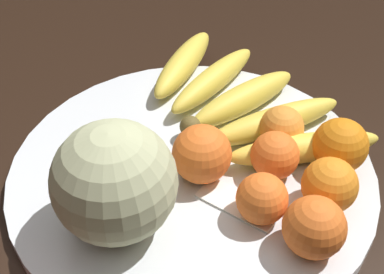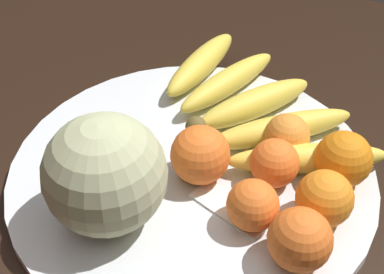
{
  "view_description": "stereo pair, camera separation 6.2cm",
  "coord_description": "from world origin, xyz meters",
  "px_view_note": "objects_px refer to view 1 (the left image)",
  "views": [
    {
      "loc": [
        0.11,
        -0.47,
        1.24
      ],
      "look_at": [
        -0.02,
        -0.02,
        0.84
      ],
      "focal_mm": 50.0,
      "sensor_mm": 36.0,
      "label": 1
    },
    {
      "loc": [
        0.17,
        -0.44,
        1.24
      ],
      "look_at": [
        -0.02,
        -0.02,
        0.84
      ],
      "focal_mm": 50.0,
      "sensor_mm": 36.0,
      "label": 2
    }
  ],
  "objects_px": {
    "orange_back_right": "(314,227)",
    "kitchen_table": "(213,214)",
    "fruit_bowl": "(192,172)",
    "orange_back_left": "(282,128)",
    "produce_tag": "(238,204)",
    "orange_front_left": "(202,154)",
    "orange_mid_center": "(340,145)",
    "orange_front_right": "(262,199)",
    "orange_top_small": "(275,156)",
    "orange_side_extra": "(330,185)",
    "melon": "(114,182)",
    "banana_bunch": "(240,100)"
  },
  "relations": [
    {
      "from": "orange_back_right",
      "to": "kitchen_table",
      "type": "bearing_deg",
      "value": 142.52
    },
    {
      "from": "fruit_bowl",
      "to": "orange_back_left",
      "type": "relative_size",
      "value": 7.92
    },
    {
      "from": "orange_back_right",
      "to": "produce_tag",
      "type": "xyz_separation_m",
      "value": [
        -0.09,
        0.04,
        -0.03
      ]
    },
    {
      "from": "orange_front_left",
      "to": "orange_back_left",
      "type": "xyz_separation_m",
      "value": [
        0.08,
        0.08,
        -0.01
      ]
    },
    {
      "from": "orange_mid_center",
      "to": "orange_back_left",
      "type": "height_order",
      "value": "orange_mid_center"
    },
    {
      "from": "orange_mid_center",
      "to": "orange_back_left",
      "type": "relative_size",
      "value": 1.18
    },
    {
      "from": "orange_back_left",
      "to": "produce_tag",
      "type": "distance_m",
      "value": 0.12
    },
    {
      "from": "fruit_bowl",
      "to": "orange_front_right",
      "type": "distance_m",
      "value": 0.11
    },
    {
      "from": "orange_mid_center",
      "to": "orange_back_right",
      "type": "bearing_deg",
      "value": -96.46
    },
    {
      "from": "kitchen_table",
      "to": "orange_front_left",
      "type": "height_order",
      "value": "orange_front_left"
    },
    {
      "from": "fruit_bowl",
      "to": "orange_top_small",
      "type": "height_order",
      "value": "orange_top_small"
    },
    {
      "from": "orange_front_left",
      "to": "orange_side_extra",
      "type": "xyz_separation_m",
      "value": [
        0.15,
        -0.0,
        -0.0
      ]
    },
    {
      "from": "kitchen_table",
      "to": "produce_tag",
      "type": "bearing_deg",
      "value": -55.1
    },
    {
      "from": "produce_tag",
      "to": "orange_back_right",
      "type": "bearing_deg",
      "value": -4.53
    },
    {
      "from": "melon",
      "to": "produce_tag",
      "type": "height_order",
      "value": "melon"
    },
    {
      "from": "fruit_bowl",
      "to": "orange_side_extra",
      "type": "distance_m",
      "value": 0.17
    },
    {
      "from": "orange_back_right",
      "to": "orange_side_extra",
      "type": "distance_m",
      "value": 0.07
    },
    {
      "from": "fruit_bowl",
      "to": "banana_bunch",
      "type": "height_order",
      "value": "banana_bunch"
    },
    {
      "from": "orange_front_right",
      "to": "kitchen_table",
      "type": "bearing_deg",
      "value": 134.59
    },
    {
      "from": "orange_side_extra",
      "to": "orange_back_right",
      "type": "bearing_deg",
      "value": -98.16
    },
    {
      "from": "orange_top_small",
      "to": "orange_side_extra",
      "type": "xyz_separation_m",
      "value": [
        0.07,
        -0.03,
        0.0
      ]
    },
    {
      "from": "fruit_bowl",
      "to": "orange_front_left",
      "type": "height_order",
      "value": "orange_front_left"
    },
    {
      "from": "orange_mid_center",
      "to": "orange_top_small",
      "type": "distance_m",
      "value": 0.08
    },
    {
      "from": "orange_back_left",
      "to": "orange_side_extra",
      "type": "height_order",
      "value": "orange_side_extra"
    },
    {
      "from": "orange_mid_center",
      "to": "orange_back_left",
      "type": "xyz_separation_m",
      "value": [
        -0.07,
        0.02,
        -0.01
      ]
    },
    {
      "from": "kitchen_table",
      "to": "orange_front_right",
      "type": "xyz_separation_m",
      "value": [
        0.07,
        -0.07,
        0.13
      ]
    },
    {
      "from": "banana_bunch",
      "to": "orange_front_right",
      "type": "xyz_separation_m",
      "value": [
        0.06,
        -0.18,
        0.01
      ]
    },
    {
      "from": "kitchen_table",
      "to": "orange_mid_center",
      "type": "height_order",
      "value": "orange_mid_center"
    },
    {
      "from": "orange_front_left",
      "to": "produce_tag",
      "type": "height_order",
      "value": "orange_front_left"
    },
    {
      "from": "kitchen_table",
      "to": "orange_mid_center",
      "type": "relative_size",
      "value": 25.02
    },
    {
      "from": "orange_back_right",
      "to": "orange_mid_center",
      "type": "bearing_deg",
      "value": 83.54
    },
    {
      "from": "produce_tag",
      "to": "orange_front_right",
      "type": "bearing_deg",
      "value": -0.43
    },
    {
      "from": "orange_top_small",
      "to": "orange_back_right",
      "type": "bearing_deg",
      "value": -59.7
    },
    {
      "from": "melon",
      "to": "orange_back_left",
      "type": "height_order",
      "value": "melon"
    },
    {
      "from": "banana_bunch",
      "to": "orange_front_right",
      "type": "height_order",
      "value": "orange_front_right"
    },
    {
      "from": "orange_back_right",
      "to": "fruit_bowl",
      "type": "bearing_deg",
      "value": 152.43
    },
    {
      "from": "orange_front_right",
      "to": "orange_side_extra",
      "type": "relative_size",
      "value": 0.91
    },
    {
      "from": "kitchen_table",
      "to": "orange_back_left",
      "type": "height_order",
      "value": "orange_back_left"
    },
    {
      "from": "kitchen_table",
      "to": "banana_bunch",
      "type": "relative_size",
      "value": 5.21
    },
    {
      "from": "orange_front_left",
      "to": "orange_back_left",
      "type": "distance_m",
      "value": 0.11
    },
    {
      "from": "melon",
      "to": "produce_tag",
      "type": "bearing_deg",
      "value": 28.32
    },
    {
      "from": "kitchen_table",
      "to": "banana_bunch",
      "type": "height_order",
      "value": "banana_bunch"
    },
    {
      "from": "melon",
      "to": "orange_mid_center",
      "type": "xyz_separation_m",
      "value": [
        0.22,
        0.16,
        -0.03
      ]
    },
    {
      "from": "fruit_bowl",
      "to": "orange_back_left",
      "type": "xyz_separation_m",
      "value": [
        0.1,
        0.07,
        0.04
      ]
    },
    {
      "from": "kitchen_table",
      "to": "banana_bunch",
      "type": "bearing_deg",
      "value": 86.36
    },
    {
      "from": "fruit_bowl",
      "to": "orange_front_left",
      "type": "distance_m",
      "value": 0.05
    },
    {
      "from": "kitchen_table",
      "to": "melon",
      "type": "xyz_separation_m",
      "value": [
        -0.08,
        -0.13,
        0.16
      ]
    },
    {
      "from": "orange_front_right",
      "to": "orange_mid_center",
      "type": "xyz_separation_m",
      "value": [
        0.07,
        0.11,
        0.0
      ]
    },
    {
      "from": "banana_bunch",
      "to": "produce_tag",
      "type": "bearing_deg",
      "value": -133.07
    },
    {
      "from": "melon",
      "to": "orange_front_left",
      "type": "relative_size",
      "value": 1.87
    }
  ]
}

